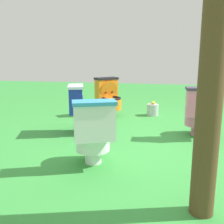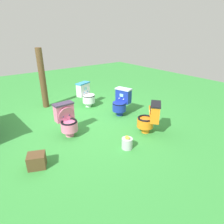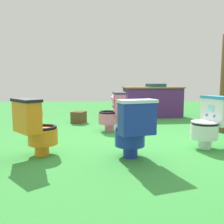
% 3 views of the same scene
% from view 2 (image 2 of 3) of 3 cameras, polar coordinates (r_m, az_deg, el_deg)
% --- Properties ---
extents(ground, '(14.00, 14.00, 0.00)m').
position_cam_2_polar(ground, '(5.10, -8.96, -2.80)').
color(ground, green).
extents(toilet_pink, '(0.51, 0.44, 0.73)m').
position_cam_2_polar(toilet_pink, '(4.40, -13.06, -2.12)').
color(toilet_pink, pink).
rests_on(toilet_pink, ground).
extents(toilet_orange, '(0.64, 0.63, 0.73)m').
position_cam_2_polar(toilet_orange, '(4.45, 10.96, -1.65)').
color(toilet_orange, orange).
rests_on(toilet_orange, ground).
extents(toilet_blue, '(0.53, 0.59, 0.73)m').
position_cam_2_polar(toilet_blue, '(5.33, 2.68, 2.98)').
color(toilet_blue, '#192D9E').
rests_on(toilet_blue, ground).
extents(toilet_white, '(0.60, 0.55, 0.73)m').
position_cam_2_polar(toilet_white, '(5.97, -7.54, 5.06)').
color(toilet_white, white).
rests_on(toilet_white, ground).
extents(wooden_post, '(0.18, 0.18, 1.73)m').
position_cam_2_polar(wooden_post, '(6.08, -19.65, 9.12)').
color(wooden_post, brown).
rests_on(wooden_post, ground).
extents(small_crate, '(0.35, 0.37, 0.25)m').
position_cam_2_polar(small_crate, '(3.68, -21.13, -13.13)').
color(small_crate, brown).
rests_on(small_crate, ground).
extents(lemon_bucket, '(0.22, 0.22, 0.28)m').
position_cam_2_polar(lemon_bucket, '(3.94, 4.43, -9.02)').
color(lemon_bucket, '#B7B7BF').
rests_on(lemon_bucket, ground).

